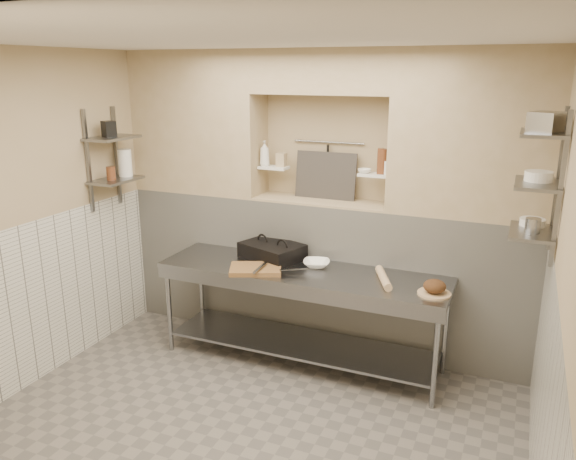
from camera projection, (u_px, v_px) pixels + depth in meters
The scene contains 48 objects.
floor at pixel (240, 440), 4.19m from camera, with size 4.00×3.90×0.10m, color slate.
ceiling at pixel (229, 30), 3.39m from camera, with size 4.00×3.90×0.10m, color silver.
wall_left at pixel (12, 225), 4.56m from camera, with size 0.10×3.90×2.80m, color tan.
wall_right at pixel (571, 304), 3.03m from camera, with size 0.10×3.90×2.80m, color tan.
wall_back at pixel (330, 197), 5.56m from camera, with size 4.00×0.10×2.80m, color tan.
backwall_lower at pixel (321, 271), 5.54m from camera, with size 4.00×0.40×1.40m, color silver.
alcove_sill at pixel (322, 201), 5.34m from camera, with size 1.30×0.40×0.02m, color tan.
backwall_pillar_left at pixel (199, 123), 5.65m from camera, with size 1.35×0.40×1.40m, color tan.
backwall_pillar_right at pixel (474, 134), 4.65m from camera, with size 1.35×0.40×1.40m, color tan.
backwall_header at pixel (324, 71), 5.01m from camera, with size 1.30×0.40×0.40m, color tan.
wainscot_left at pixel (29, 306), 4.73m from camera, with size 0.02×3.90×1.40m, color silver.
wainscot_right at pixel (542, 414), 3.24m from camera, with size 0.02×3.90×1.40m, color silver.
alcove_shelf_left at pixel (274, 168), 5.45m from camera, with size 0.28×0.16×0.03m, color white.
alcove_shelf_right at pixel (374, 175), 5.07m from camera, with size 0.28×0.16×0.03m, color white.
utensil_rail at pixel (329, 142), 5.34m from camera, with size 0.02×0.02×0.70m, color gray.
hanging_steel at pixel (328, 160), 5.37m from camera, with size 0.02×0.02×0.30m, color black.
splash_panel at pixel (326, 176), 5.36m from camera, with size 0.60×0.02×0.45m, color #383330.
shelf_rail_left_a at pixel (117, 156), 5.53m from camera, with size 0.03×0.03×0.95m, color slate.
shelf_rail_left_b at pixel (88, 161), 5.18m from camera, with size 0.03×0.03×0.95m, color slate.
wall_shelf_left_lower at pixel (116, 180), 5.36m from camera, with size 0.30×0.50×0.03m, color slate.
wall_shelf_left_upper at pixel (112, 138), 5.25m from camera, with size 0.30×0.50×0.03m, color slate.
shelf_rail_right_a at pixel (558, 180), 4.04m from camera, with size 0.03×0.03×1.05m, color slate.
shelf_rail_right_b at pixel (560, 191), 3.68m from camera, with size 0.03×0.03×1.05m, color slate.
wall_shelf_right_lower at pixel (532, 232), 4.01m from camera, with size 0.30×0.50×0.03m, color slate.
wall_shelf_right_mid at pixel (538, 184), 3.91m from camera, with size 0.30×0.50×0.03m, color slate.
wall_shelf_right_upper at pixel (544, 133), 3.81m from camera, with size 0.30×0.50×0.03m, color slate.
prep_table at pixel (301, 298), 5.04m from camera, with size 2.60×0.70×0.90m.
panini_press at pixel (272, 251), 5.27m from camera, with size 0.65×0.56×0.15m.
cutting_board at pixel (256, 269), 4.95m from camera, with size 0.45×0.31×0.04m, color brown.
knife_blade at pixel (294, 269), 4.86m from camera, with size 0.25×0.03×0.01m, color gray.
tongs at pixel (260, 268), 4.88m from camera, with size 0.03×0.03×0.28m, color gray.
mixing_bowl at pixel (317, 264), 5.06m from camera, with size 0.24×0.24×0.06m, color white.
rolling_pin at pixel (384, 278), 4.70m from camera, with size 0.07×0.07×0.45m, color tan.
bread_board at pixel (434, 293), 4.45m from camera, with size 0.26×0.26×0.02m, color tan.
bread_loaf at pixel (435, 286), 4.43m from camera, with size 0.18×0.18×0.11m, color #4C2D19.
bottle_soap at pixel (265, 153), 5.42m from camera, with size 0.09×0.10×0.25m, color white.
jar_alcove at pixel (282, 160), 5.42m from camera, with size 0.09×0.09×0.13m, color tan.
bowl_alcove at pixel (364, 171), 5.09m from camera, with size 0.12×0.12×0.04m, color white.
condiment_a at pixel (383, 162), 5.01m from camera, with size 0.06×0.06×0.23m, color #5C2F19.
condiment_b at pixel (380, 161), 5.01m from camera, with size 0.06×0.06×0.23m, color #5C2F19.
condiment_c at pixel (386, 167), 5.02m from camera, with size 0.07×0.07×0.12m, color white.
jug_left at pixel (125, 163), 5.45m from camera, with size 0.13×0.13×0.26m, color white.
jar_left at pixel (111, 173), 5.28m from camera, with size 0.08×0.08×0.13m, color #5C2F19.
box_left_upper at pixel (109, 129), 5.19m from camera, with size 0.11×0.11×0.15m, color black.
bowl_right at pixel (532, 222), 4.11m from camera, with size 0.18×0.18×0.05m, color white.
canister_right at pixel (533, 226), 3.93m from camera, with size 0.10×0.10×0.10m, color gray.
bowl_right_mid at pixel (539, 176), 3.93m from camera, with size 0.19×0.19×0.07m, color white.
basket_right at pixel (546, 122), 3.72m from camera, with size 0.18×0.21×0.14m, color gray.
Camera 1 is at (1.73, -3.17, 2.62)m, focal length 35.00 mm.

